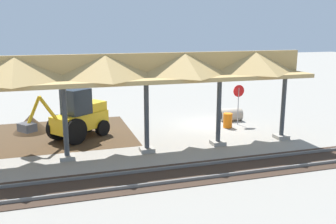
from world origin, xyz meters
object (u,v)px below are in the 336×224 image
Objects in this scene: concrete_pipe at (231,115)px; traffic_barrel at (228,120)px; backhoe at (78,117)px; stop_sign at (239,96)px.

traffic_barrel is at bearing 57.72° from concrete_pipe.
concrete_pipe is at bearing -122.28° from traffic_barrel.
backhoe is at bearing 6.92° from concrete_pipe.
traffic_barrel reaches higher than concrete_pipe.
stop_sign is at bearing 90.14° from concrete_pipe.
traffic_barrel is at bearing 178.07° from backhoe.
stop_sign reaches higher than concrete_pipe.
backhoe is 5.37× the size of traffic_barrel.
stop_sign is 0.53× the size of backhoe.
backhoe is at bearing 1.34° from stop_sign.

